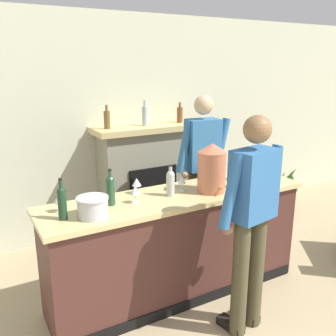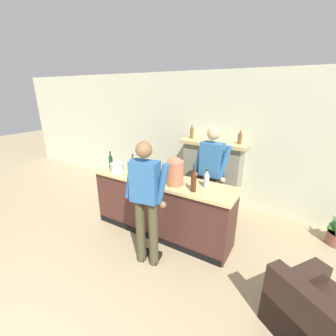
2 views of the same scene
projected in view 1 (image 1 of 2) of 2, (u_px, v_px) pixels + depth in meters
wall_back_panel at (104, 128)px, 4.66m from camera, size 12.00×0.07×2.75m
bar_counter at (177, 245)px, 3.52m from camera, size 2.50×0.64×1.01m
fireplace_stone at (146, 179)px, 4.83m from camera, size 1.32×0.52×1.72m
potted_plant_corner at (284, 189)px, 5.81m from camera, size 0.43×0.43×0.64m
person_customer at (251, 218)px, 2.89m from camera, size 0.65×0.35×1.80m
person_bartender at (202, 169)px, 4.15m from camera, size 0.66×0.33×1.83m
copper_dispenser at (212, 168)px, 3.40m from camera, size 0.26×0.30×0.45m
ice_bucket_steel at (93, 207)px, 2.87m from camera, size 0.25×0.25×0.16m
wine_bottle_port_short at (111, 189)px, 3.10m from camera, size 0.07×0.07×0.31m
wine_bottle_cabernet_heavy at (62, 201)px, 2.80m from camera, size 0.07×0.07×0.33m
wine_bottle_chardonnay_pale at (238, 168)px, 3.77m from camera, size 0.08×0.08×0.27m
wine_bottle_rose_blush at (170, 182)px, 3.32m from camera, size 0.08×0.08×0.28m
wine_bottle_merlot_tall at (246, 172)px, 3.52m from camera, size 0.08×0.08×0.34m
wine_glass_mid_counter at (59, 199)px, 2.96m from camera, size 0.09×0.09×0.16m
wine_glass_front_left at (137, 183)px, 3.38m from camera, size 0.08×0.08×0.15m
wine_glass_by_dispenser at (182, 181)px, 3.44m from camera, size 0.07×0.07×0.15m
wine_glass_back_row at (135, 191)px, 3.15m from camera, size 0.08×0.08×0.15m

